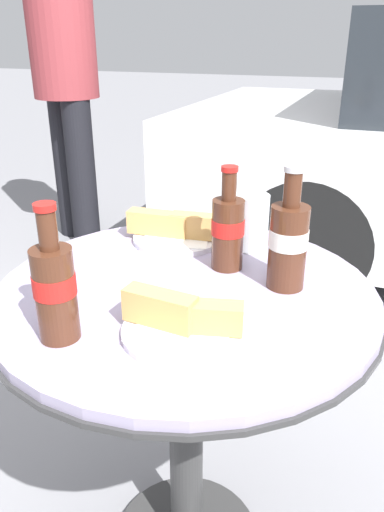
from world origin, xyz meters
name	(u,v)px	position (x,y,z in m)	size (l,w,h in m)	color
bistro_table	(186,352)	(0.00, 0.00, 0.57)	(0.75, 0.75, 0.72)	#333333
cola_bottle_left	(228,229)	(0.05, 0.11, 0.80)	(0.07, 0.07, 0.21)	#4C2819
cola_bottle_right	(288,242)	(0.18, 0.07, 0.81)	(0.07, 0.07, 0.24)	#4C2819
cola_bottle_center	(55,288)	(-0.12, -0.23, 0.81)	(0.07, 0.07, 0.23)	#4C2819
drinking_glass	(251,224)	(0.07, 0.23, 0.78)	(0.08, 0.08, 0.13)	black
lunch_plate_near	(176,231)	(-0.11, 0.21, 0.74)	(0.22, 0.21, 0.07)	white
lunch_plate_far	(183,322)	(0.06, -0.15, 0.74)	(0.21, 0.21, 0.07)	white
pedestrian	(65,69)	(-1.38, 1.68, 0.99)	(0.36, 0.36, 1.75)	black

